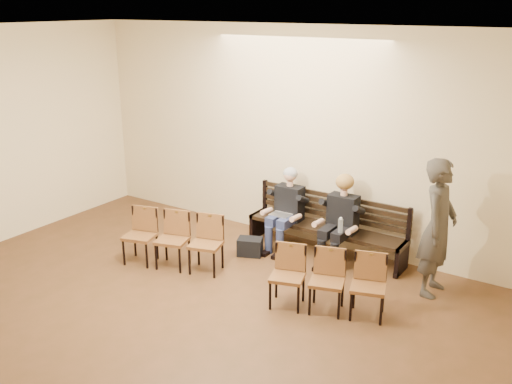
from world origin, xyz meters
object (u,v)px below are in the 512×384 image
at_px(passerby, 439,218).
at_px(laptop, 281,216).
at_px(water_bottle, 340,234).
at_px(bench, 325,240).
at_px(bag, 250,247).
at_px(chair_row_front, 327,282).
at_px(chair_row_back, 172,240).
at_px(seated_man, 286,210).
at_px(seated_woman, 340,221).

bearing_deg(passerby, laptop, 87.61).
relative_size(laptop, passerby, 0.15).
bearing_deg(water_bottle, bench, 137.71).
height_order(laptop, bag, laptop).
height_order(water_bottle, chair_row_front, chair_row_front).
relative_size(laptop, chair_row_back, 0.21).
relative_size(laptop, bag, 0.86).
distance_m(seated_man, bag, 0.84).
distance_m(seated_man, chair_row_front, 2.10).
bearing_deg(bench, chair_row_back, -135.01).
bearing_deg(seated_man, bag, -117.74).
bearing_deg(bench, water_bottle, -42.29).
distance_m(seated_woman, chair_row_back, 2.55).
xyz_separation_m(seated_woman, bag, (-1.25, -0.59, -0.50)).
bearing_deg(seated_man, passerby, -4.97).
relative_size(bag, passerby, 0.17).
relative_size(chair_row_front, chair_row_back, 0.96).
bearing_deg(seated_man, water_bottle, -14.32).
relative_size(laptop, water_bottle, 1.35).
distance_m(bag, chair_row_back, 1.26).
xyz_separation_m(seated_woman, passerby, (1.52, -0.21, 0.45)).
bearing_deg(bag, laptop, 58.10).
relative_size(seated_man, chair_row_back, 0.85).
height_order(seated_woman, laptop, seated_woman).
bearing_deg(seated_woman, water_bottle, -63.53).
distance_m(chair_row_front, chair_row_back, 2.53).
bearing_deg(passerby, chair_row_back, 110.63).
height_order(water_bottle, passerby, passerby).
xyz_separation_m(seated_woman, laptop, (-0.97, -0.13, -0.08)).
bearing_deg(seated_woman, chair_row_front, -70.20).
height_order(laptop, passerby, passerby).
distance_m(seated_man, water_bottle, 1.12).
relative_size(bench, chair_row_front, 1.77).
xyz_separation_m(passerby, chair_row_front, (-0.99, -1.27, -0.68)).
distance_m(laptop, passerby, 2.54).
xyz_separation_m(water_bottle, bag, (-1.39, -0.31, -0.43)).
bearing_deg(bench, chair_row_front, -62.57).
xyz_separation_m(laptop, passerby, (2.49, -0.08, 0.52)).
distance_m(seated_man, seated_woman, 0.94).
height_order(seated_man, seated_woman, seated_man).
xyz_separation_m(seated_woman, water_bottle, (0.14, -0.28, -0.07)).
bearing_deg(water_bottle, seated_woman, 116.47).
bearing_deg(seated_woman, chair_row_back, -141.70).
height_order(laptop, water_bottle, water_bottle).
height_order(bag, chair_row_front, chair_row_front).
relative_size(bench, bag, 6.87).
bearing_deg(chair_row_back, chair_row_front, -13.96).
distance_m(seated_woman, water_bottle, 0.32).
height_order(water_bottle, chair_row_back, chair_row_back).
bearing_deg(bench, laptop, -159.32).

